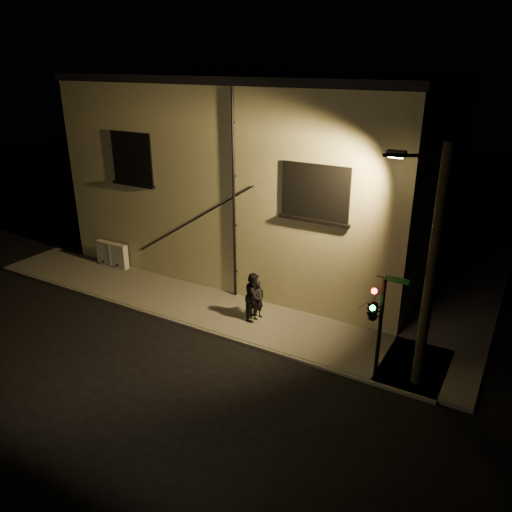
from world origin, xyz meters
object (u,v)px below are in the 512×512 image
Objects in this scene: traffic_signal at (374,309)px; streetlamp_pole at (429,267)px; utility_cabinet at (112,254)px; pedestrian_b at (254,296)px; pedestrian_a at (258,300)px.

streetlamp_pole is at bearing 19.55° from traffic_signal.
pedestrian_b is at bearing -7.41° from utility_cabinet.
pedestrian_a is at bearing -6.84° from utility_cabinet.
utility_cabinet is 1.14× the size of pedestrian_a.
streetlamp_pole is at bearing -90.85° from pedestrian_a.
pedestrian_a is (8.60, -1.03, 0.20)m from utility_cabinet.
utility_cabinet is 0.96× the size of pedestrian_b.
pedestrian_a is 6.92m from streetlamp_pole.
pedestrian_b is (8.46, -1.10, 0.35)m from utility_cabinet.
streetlamp_pole is (1.32, 0.47, 1.49)m from traffic_signal.
streetlamp_pole reaches higher than traffic_signal.
utility_cabinet is at bearing 91.69° from pedestrian_a.
utility_cabinet is at bearing 68.02° from pedestrian_b.
pedestrian_b is 5.35m from traffic_signal.
streetlamp_pole is (14.74, -2.05, 3.23)m from utility_cabinet.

